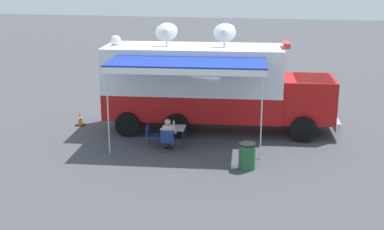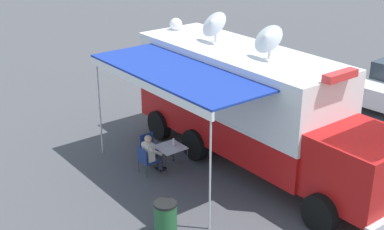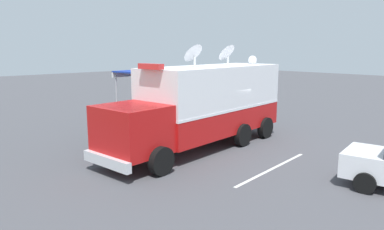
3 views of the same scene
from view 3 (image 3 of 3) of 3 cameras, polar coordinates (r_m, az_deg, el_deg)
name	(u,v)px [view 3 (image 3 of 3)]	position (r m, az deg, el deg)	size (l,w,h in m)	color
ground_plane	(213,143)	(16.52, 3.27, -4.50)	(100.00, 100.00, 0.00)	#47474C
lot_stripe	(273,169)	(13.46, 12.57, -8.24)	(0.12, 4.80, 0.01)	silver
command_truck	(202,103)	(15.57, 1.56, 1.91)	(5.52, 9.67, 4.53)	#B71414
folding_table	(184,121)	(18.14, -1.34, -0.96)	(0.87, 0.87, 0.73)	silver
water_bottle	(186,118)	(18.04, -0.90, -0.50)	(0.07, 0.07, 0.22)	silver
folding_chair_at_table	(174,122)	(18.80, -2.82, -1.05)	(0.52, 0.52, 0.87)	navy
folding_chair_beside_table	(192,121)	(18.94, -0.02, -0.96)	(0.52, 0.52, 0.87)	navy
seated_responder	(177,119)	(18.65, -2.41, -0.71)	(0.69, 0.59, 1.25)	silver
trash_bin	(113,128)	(17.92, -12.36, -2.05)	(0.57, 0.57, 0.91)	#235B33
traffic_cone	(267,121)	(20.46, 11.71, -0.99)	(0.36, 0.36, 0.58)	black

